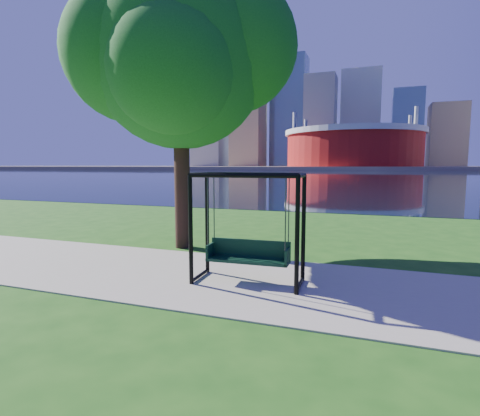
% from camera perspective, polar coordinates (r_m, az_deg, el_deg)
% --- Properties ---
extents(ground, '(900.00, 900.00, 0.00)m').
position_cam_1_polar(ground, '(8.88, -1.29, -9.90)').
color(ground, '#1E5114').
rests_on(ground, ground).
extents(path, '(120.00, 4.00, 0.03)m').
position_cam_1_polar(path, '(8.44, -2.53, -10.69)').
color(path, '#9E937F').
rests_on(path, ground).
extents(river, '(900.00, 180.00, 0.02)m').
position_cam_1_polar(river, '(110.03, 18.20, 4.86)').
color(river, black).
rests_on(river, ground).
extents(far_bank, '(900.00, 228.00, 2.00)m').
position_cam_1_polar(far_bank, '(313.97, 19.28, 5.84)').
color(far_bank, '#937F60').
rests_on(far_bank, ground).
extents(stadium, '(83.00, 83.00, 32.00)m').
position_cam_1_polar(stadium, '(243.59, 16.85, 8.96)').
color(stadium, maroon).
rests_on(stadium, far_bank).
extents(skyline, '(392.00, 66.00, 96.50)m').
position_cam_1_polar(skyline, '(329.13, 18.78, 11.96)').
color(skyline, gray).
rests_on(skyline, far_bank).
extents(swing, '(2.34, 1.10, 2.35)m').
position_cam_1_polar(swing, '(7.90, 1.26, -3.48)').
color(swing, black).
rests_on(swing, ground).
extents(park_tree, '(6.62, 5.98, 8.22)m').
position_cam_1_polar(park_tree, '(11.99, -9.25, 21.91)').
color(park_tree, black).
rests_on(park_tree, ground).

